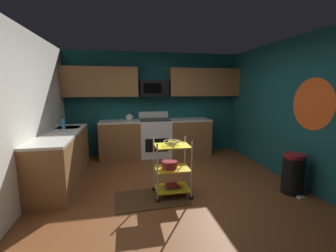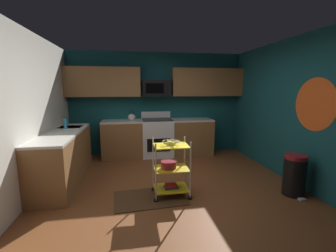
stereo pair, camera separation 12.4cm
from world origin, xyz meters
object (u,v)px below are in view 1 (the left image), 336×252
(oven_range, at_px, (155,137))
(microwave, at_px, (154,88))
(mixing_bowl_large, at_px, (170,164))
(book_stack, at_px, (172,186))
(kettle, at_px, (129,117))
(trash_can, at_px, (293,174))
(rolling_cart, at_px, (172,168))
(dish_soap_bottle, at_px, (63,124))
(fruit_bowl, at_px, (172,142))

(oven_range, xyz_separation_m, microwave, (-0.00, 0.10, 1.22))
(mixing_bowl_large, distance_m, book_stack, 0.37)
(kettle, bearing_deg, oven_range, 0.35)
(trash_can, bearing_deg, book_stack, 171.81)
(rolling_cart, distance_m, kettle, 2.37)
(oven_range, distance_m, dish_soap_bottle, 2.20)
(microwave, xyz_separation_m, rolling_cart, (-0.03, -2.34, -1.25))
(rolling_cart, relative_size, mixing_bowl_large, 3.63)
(mixing_bowl_large, xyz_separation_m, trash_can, (2.00, -0.28, -0.19))
(fruit_bowl, height_order, trash_can, fruit_bowl)
(rolling_cart, bearing_deg, oven_range, 89.20)
(oven_range, height_order, book_stack, oven_range)
(trash_can, bearing_deg, fruit_bowl, 171.81)
(book_stack, bearing_deg, fruit_bowl, 180.00)
(kettle, height_order, trash_can, kettle)
(oven_range, distance_m, rolling_cart, 2.24)
(mixing_bowl_large, bearing_deg, book_stack, -0.00)
(fruit_bowl, relative_size, kettle, 1.03)
(oven_range, relative_size, book_stack, 4.84)
(dish_soap_bottle, bearing_deg, rolling_cart, -34.51)
(dish_soap_bottle, bearing_deg, trash_can, -22.32)
(rolling_cart, xyz_separation_m, mixing_bowl_large, (-0.04, 0.00, 0.07))
(book_stack, height_order, kettle, kettle)
(oven_range, bearing_deg, trash_can, -52.56)
(mixing_bowl_large, height_order, trash_can, trash_can)
(fruit_bowl, bearing_deg, mixing_bowl_large, 180.00)
(kettle, bearing_deg, rolling_cart, -74.99)
(fruit_bowl, xyz_separation_m, kettle, (-0.60, 2.23, 0.12))
(trash_can, bearing_deg, kettle, 135.49)
(oven_range, relative_size, microwave, 1.57)
(rolling_cart, bearing_deg, dish_soap_bottle, 145.49)
(rolling_cart, bearing_deg, fruit_bowl, 75.96)
(oven_range, height_order, kettle, kettle)
(rolling_cart, height_order, book_stack, rolling_cart)
(mixing_bowl_large, bearing_deg, rolling_cart, -0.00)
(rolling_cart, height_order, trash_can, rolling_cart)
(mixing_bowl_large, height_order, book_stack, mixing_bowl_large)
(mixing_bowl_large, xyz_separation_m, kettle, (-0.56, 2.23, 0.48))
(kettle, bearing_deg, dish_soap_bottle, -144.00)
(rolling_cart, relative_size, book_stack, 4.03)
(microwave, bearing_deg, dish_soap_bottle, -151.42)
(oven_range, bearing_deg, dish_soap_bottle, -153.90)
(microwave, distance_m, rolling_cart, 2.65)
(oven_range, relative_size, trash_can, 1.67)
(mixing_bowl_large, bearing_deg, microwave, 88.29)
(book_stack, xyz_separation_m, kettle, (-0.60, 2.23, 0.84))
(microwave, bearing_deg, trash_can, -53.67)
(fruit_bowl, xyz_separation_m, book_stack, (0.00, 0.00, -0.72))
(fruit_bowl, relative_size, mixing_bowl_large, 1.08)
(microwave, distance_m, dish_soap_bottle, 2.29)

